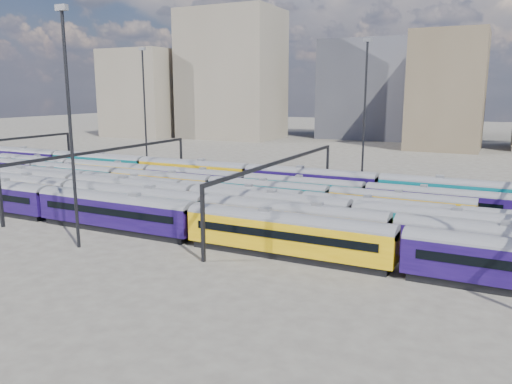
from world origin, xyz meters
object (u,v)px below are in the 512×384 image
at_px(mast_2, 70,120).
at_px(rake_2, 194,197).
at_px(rake_1, 133,199).
at_px(rake_0, 115,207).

bearing_deg(mast_2, rake_2, 76.28).
height_order(rake_1, mast_2, mast_2).
bearing_deg(rake_2, rake_0, -116.43).
distance_m(rake_1, mast_2, 16.45).
relative_size(rake_0, rake_1, 1.01).
relative_size(rake_0, rake_2, 1.21).
distance_m(rake_0, rake_2, 11.17).
bearing_deg(rake_2, rake_1, -141.37).
bearing_deg(rake_0, rake_2, 63.57).
bearing_deg(rake_1, rake_0, -75.57).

